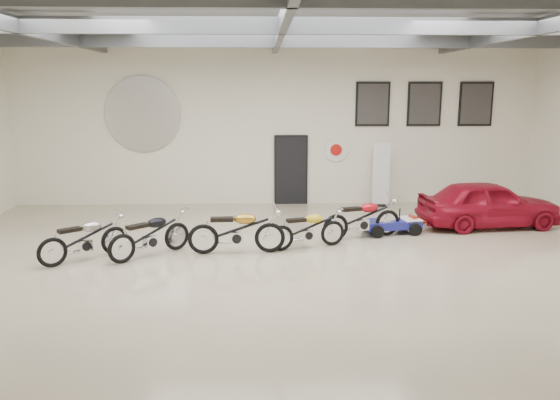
{
  "coord_description": "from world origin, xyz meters",
  "views": [
    {
      "loc": [
        -0.4,
        -10.87,
        3.59
      ],
      "look_at": [
        0.0,
        1.2,
        1.1
      ],
      "focal_mm": 35.0,
      "sensor_mm": 36.0,
      "label": 1
    }
  ],
  "objects_px": {
    "motorcycle_black": "(150,234)",
    "motorcycle_red": "(362,217)",
    "banner_stand": "(381,175)",
    "motorcycle_gold": "(237,229)",
    "vintage_car": "(489,204)",
    "motorcycle_yellow": "(307,228)",
    "go_kart": "(397,221)",
    "motorcycle_silver": "(84,238)"
  },
  "relations": [
    {
      "from": "motorcycle_black",
      "to": "motorcycle_red",
      "type": "height_order",
      "value": "motorcycle_red"
    },
    {
      "from": "motorcycle_black",
      "to": "motorcycle_red",
      "type": "bearing_deg",
      "value": -27.84
    },
    {
      "from": "banner_stand",
      "to": "motorcycle_red",
      "type": "relative_size",
      "value": 0.96
    },
    {
      "from": "motorcycle_gold",
      "to": "motorcycle_red",
      "type": "distance_m",
      "value": 3.19
    },
    {
      "from": "motorcycle_red",
      "to": "vintage_car",
      "type": "xyz_separation_m",
      "value": [
        3.51,
        1.01,
        0.1
      ]
    },
    {
      "from": "motorcycle_yellow",
      "to": "go_kart",
      "type": "distance_m",
      "value": 2.67
    },
    {
      "from": "motorcycle_silver",
      "to": "motorcycle_gold",
      "type": "xyz_separation_m",
      "value": [
        3.19,
        0.4,
        0.04
      ]
    },
    {
      "from": "motorcycle_red",
      "to": "motorcycle_yellow",
      "type": "bearing_deg",
      "value": -167.75
    },
    {
      "from": "motorcycle_silver",
      "to": "vintage_car",
      "type": "xyz_separation_m",
      "value": [
        9.68,
        2.56,
        0.12
      ]
    },
    {
      "from": "motorcycle_red",
      "to": "motorcycle_black",
      "type": "bearing_deg",
      "value": 177.73
    },
    {
      "from": "motorcycle_black",
      "to": "go_kart",
      "type": "height_order",
      "value": "motorcycle_black"
    },
    {
      "from": "motorcycle_yellow",
      "to": "motorcycle_black",
      "type": "bearing_deg",
      "value": 170.2
    },
    {
      "from": "motorcycle_gold",
      "to": "vintage_car",
      "type": "distance_m",
      "value": 6.84
    },
    {
      "from": "motorcycle_gold",
      "to": "vintage_car",
      "type": "relative_size",
      "value": 0.58
    },
    {
      "from": "motorcycle_black",
      "to": "motorcycle_gold",
      "type": "bearing_deg",
      "value": -37.94
    },
    {
      "from": "go_kart",
      "to": "vintage_car",
      "type": "relative_size",
      "value": 0.49
    },
    {
      "from": "motorcycle_gold",
      "to": "banner_stand",
      "type": "bearing_deg",
      "value": 45.74
    },
    {
      "from": "motorcycle_silver",
      "to": "motorcycle_yellow",
      "type": "xyz_separation_m",
      "value": [
        4.77,
        0.75,
        -0.03
      ]
    },
    {
      "from": "vintage_car",
      "to": "go_kart",
      "type": "bearing_deg",
      "value": 96.3
    },
    {
      "from": "motorcycle_silver",
      "to": "vintage_car",
      "type": "relative_size",
      "value": 0.53
    },
    {
      "from": "motorcycle_silver",
      "to": "motorcycle_red",
      "type": "relative_size",
      "value": 0.96
    },
    {
      "from": "motorcycle_black",
      "to": "vintage_car",
      "type": "relative_size",
      "value": 0.54
    },
    {
      "from": "motorcycle_silver",
      "to": "motorcycle_yellow",
      "type": "bearing_deg",
      "value": -30.43
    },
    {
      "from": "motorcycle_red",
      "to": "go_kart",
      "type": "xyz_separation_m",
      "value": [
        0.96,
        0.45,
        -0.2
      ]
    },
    {
      "from": "banner_stand",
      "to": "motorcycle_yellow",
      "type": "xyz_separation_m",
      "value": [
        -2.62,
        -4.42,
        -0.49
      ]
    },
    {
      "from": "motorcycle_gold",
      "to": "go_kart",
      "type": "height_order",
      "value": "motorcycle_gold"
    },
    {
      "from": "motorcycle_yellow",
      "to": "motorcycle_red",
      "type": "height_order",
      "value": "motorcycle_red"
    },
    {
      "from": "banner_stand",
      "to": "vintage_car",
      "type": "distance_m",
      "value": 3.49
    },
    {
      "from": "vintage_car",
      "to": "motorcycle_red",
      "type": "bearing_deg",
      "value": 99.96
    },
    {
      "from": "motorcycle_yellow",
      "to": "motorcycle_red",
      "type": "relative_size",
      "value": 0.91
    },
    {
      "from": "banner_stand",
      "to": "motorcycle_gold",
      "type": "relative_size",
      "value": 0.92
    },
    {
      "from": "vintage_car",
      "to": "motorcycle_black",
      "type": "bearing_deg",
      "value": 99.35
    },
    {
      "from": "motorcycle_silver",
      "to": "banner_stand",
      "type": "bearing_deg",
      "value": -4.44
    },
    {
      "from": "banner_stand",
      "to": "motorcycle_red",
      "type": "bearing_deg",
      "value": -110.04
    },
    {
      "from": "motorcycle_red",
      "to": "go_kart",
      "type": "bearing_deg",
      "value": 7.77
    },
    {
      "from": "go_kart",
      "to": "motorcycle_gold",
      "type": "bearing_deg",
      "value": -168.36
    },
    {
      "from": "motorcycle_black",
      "to": "motorcycle_yellow",
      "type": "height_order",
      "value": "motorcycle_black"
    },
    {
      "from": "banner_stand",
      "to": "motorcycle_gold",
      "type": "bearing_deg",
      "value": -132.76
    },
    {
      "from": "banner_stand",
      "to": "motorcycle_yellow",
      "type": "relative_size",
      "value": 1.06
    },
    {
      "from": "motorcycle_red",
      "to": "vintage_car",
      "type": "distance_m",
      "value": 3.65
    },
    {
      "from": "motorcycle_silver",
      "to": "motorcycle_gold",
      "type": "height_order",
      "value": "motorcycle_gold"
    },
    {
      "from": "motorcycle_yellow",
      "to": "vintage_car",
      "type": "relative_size",
      "value": 0.5
    }
  ]
}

